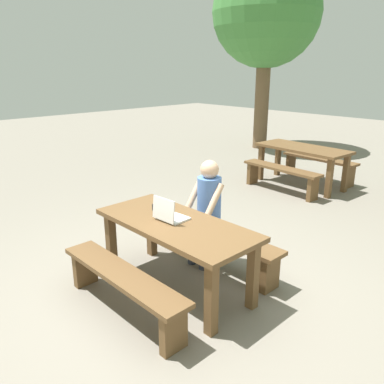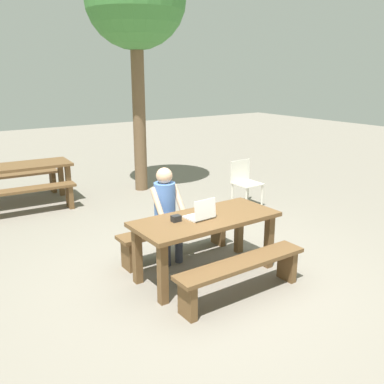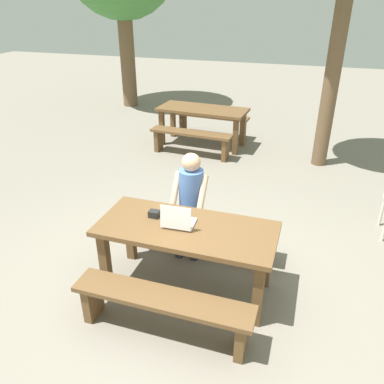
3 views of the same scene
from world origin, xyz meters
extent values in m
plane|color=gray|center=(0.00, 0.00, 0.00)|extent=(30.00, 30.00, 0.00)
cube|color=brown|center=(0.00, 0.00, 0.71)|extent=(1.73, 0.76, 0.05)
cube|color=brown|center=(-0.77, -0.28, 0.34)|extent=(0.09, 0.09, 0.68)
cube|color=brown|center=(0.77, -0.28, 0.34)|extent=(0.09, 0.09, 0.68)
cube|color=brown|center=(-0.77, 0.28, 0.34)|extent=(0.09, 0.09, 0.68)
cube|color=brown|center=(0.77, 0.28, 0.34)|extent=(0.09, 0.09, 0.68)
cube|color=brown|center=(0.00, -0.65, 0.40)|extent=(1.61, 0.30, 0.05)
cube|color=brown|center=(-0.70, -0.65, 0.19)|extent=(0.08, 0.24, 0.38)
cube|color=brown|center=(0.70, -0.65, 0.19)|extent=(0.08, 0.24, 0.38)
cube|color=brown|center=(0.00, 0.65, 0.40)|extent=(1.61, 0.30, 0.05)
cube|color=brown|center=(-0.70, 0.65, 0.19)|extent=(0.08, 0.24, 0.38)
cube|color=brown|center=(0.70, 0.65, 0.19)|extent=(0.08, 0.24, 0.38)
cube|color=white|center=(-0.08, 0.04, 0.74)|extent=(0.31, 0.24, 0.02)
cube|color=white|center=(-0.08, -0.09, 0.87)|extent=(0.30, 0.05, 0.23)
cube|color=black|center=(-0.08, -0.08, 0.87)|extent=(0.27, 0.04, 0.21)
cube|color=black|center=(-0.37, 0.07, 0.77)|extent=(0.10, 0.08, 0.07)
cylinder|color=#333847|center=(-0.26, 0.47, 0.21)|extent=(0.10, 0.10, 0.42)
cylinder|color=#333847|center=(-0.08, 0.47, 0.21)|extent=(0.10, 0.10, 0.42)
cube|color=#333847|center=(-0.17, 0.56, 0.46)|extent=(0.28, 0.28, 0.12)
cylinder|color=#517AC6|center=(-0.17, 0.65, 0.77)|extent=(0.27, 0.27, 0.53)
cylinder|color=#DBAD89|center=(-0.32, 0.55, 0.79)|extent=(0.07, 0.32, 0.41)
cylinder|color=#DBAD89|center=(-0.01, 0.55, 0.79)|extent=(0.07, 0.32, 0.41)
sphere|color=#DBAD89|center=(-0.17, 0.65, 1.12)|extent=(0.21, 0.21, 0.21)
cube|color=silver|center=(2.22, 1.73, 0.43)|extent=(0.44, 0.44, 0.02)
cube|color=silver|center=(2.22, 1.94, 0.63)|extent=(0.44, 0.02, 0.38)
cylinder|color=silver|center=(2.03, 1.54, 0.21)|extent=(0.04, 0.04, 0.42)
cylinder|color=silver|center=(2.41, 1.54, 0.21)|extent=(0.04, 0.04, 0.42)
cylinder|color=silver|center=(2.03, 1.92, 0.21)|extent=(0.04, 0.04, 0.42)
cylinder|color=silver|center=(2.41, 1.92, 0.21)|extent=(0.04, 0.04, 0.42)
cube|color=brown|center=(-1.08, 4.15, 0.73)|extent=(1.77, 0.85, 0.05)
cube|color=brown|center=(-0.34, 3.83, 0.35)|extent=(0.10, 0.10, 0.70)
cube|color=brown|center=(-0.30, 4.37, 0.35)|extent=(0.10, 0.10, 0.70)
cube|color=brown|center=(-1.12, 3.54, 0.44)|extent=(1.57, 0.40, 0.05)
cube|color=brown|center=(-0.44, 3.50, 0.21)|extent=(0.10, 0.24, 0.41)
cube|color=brown|center=(-1.04, 4.76, 0.44)|extent=(1.57, 0.40, 0.05)
cube|color=brown|center=(-0.37, 4.71, 0.21)|extent=(0.10, 0.24, 0.41)
cylinder|color=brown|center=(1.20, 3.86, 1.56)|extent=(0.25, 0.25, 3.12)
camera|label=1|loc=(2.70, -2.36, 2.20)|focal=36.49mm
camera|label=2|loc=(-2.81, -3.76, 2.37)|focal=39.83mm
camera|label=3|loc=(1.03, -2.97, 2.72)|focal=36.06mm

